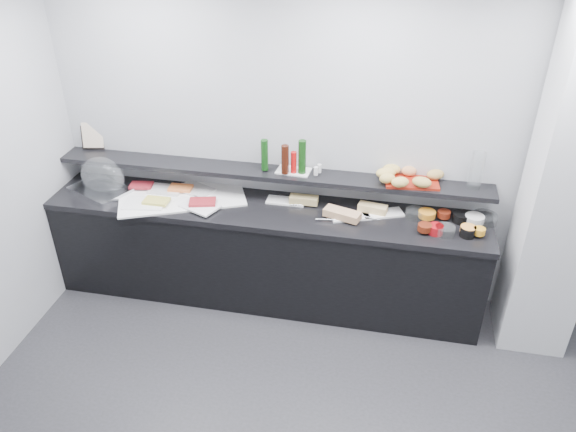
% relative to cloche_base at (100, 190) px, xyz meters
% --- Properties ---
extents(back_wall, '(5.00, 0.02, 2.70)m').
position_rel_cloche_base_xyz_m(back_wall, '(2.13, 0.32, 0.43)').
color(back_wall, '#A7AAAE').
rests_on(back_wall, ground).
extents(ceiling, '(5.00, 5.00, 0.00)m').
position_rel_cloche_base_xyz_m(ceiling, '(2.13, -1.68, 1.78)').
color(ceiling, white).
rests_on(ceiling, back_wall).
extents(column, '(0.50, 0.50, 2.70)m').
position_rel_cloche_base_xyz_m(column, '(3.63, -0.03, 0.43)').
color(column, silver).
rests_on(column, ground).
extents(buffet_cabinet, '(3.60, 0.60, 0.85)m').
position_rel_cloche_base_xyz_m(buffet_cabinet, '(1.43, 0.02, -0.50)').
color(buffet_cabinet, black).
rests_on(buffet_cabinet, ground).
extents(counter_top, '(3.62, 0.62, 0.05)m').
position_rel_cloche_base_xyz_m(counter_top, '(1.43, 0.02, -0.05)').
color(counter_top, black).
rests_on(counter_top, buffet_cabinet).
extents(wall_shelf, '(3.60, 0.25, 0.04)m').
position_rel_cloche_base_xyz_m(wall_shelf, '(1.43, 0.20, 0.21)').
color(wall_shelf, black).
rests_on(wall_shelf, back_wall).
extents(cloche_base, '(0.58, 0.50, 0.04)m').
position_rel_cloche_base_xyz_m(cloche_base, '(0.00, 0.00, 0.00)').
color(cloche_base, silver).
rests_on(cloche_base, counter_top).
extents(cloche_dome, '(0.43, 0.31, 0.34)m').
position_rel_cloche_base_xyz_m(cloche_dome, '(0.01, 0.06, 0.11)').
color(cloche_dome, white).
rests_on(cloche_dome, cloche_base).
extents(linen_runner, '(1.14, 0.86, 0.01)m').
position_rel_cloche_base_xyz_m(linen_runner, '(0.72, 0.04, -0.01)').
color(linen_runner, white).
rests_on(linen_runner, counter_top).
extents(platter_meat_a, '(0.28, 0.18, 0.01)m').
position_rel_cloche_base_xyz_m(platter_meat_a, '(0.55, 0.11, 0.00)').
color(platter_meat_a, silver).
rests_on(platter_meat_a, linen_runner).
extents(food_meat_a, '(0.21, 0.15, 0.02)m').
position_rel_cloche_base_xyz_m(food_meat_a, '(0.33, 0.11, 0.02)').
color(food_meat_a, maroon).
rests_on(food_meat_a, platter_meat_a).
extents(platter_salmon, '(0.36, 0.31, 0.01)m').
position_rel_cloche_base_xyz_m(platter_salmon, '(0.79, 0.17, 0.00)').
color(platter_salmon, silver).
rests_on(platter_salmon, linen_runner).
extents(food_salmon, '(0.20, 0.14, 0.02)m').
position_rel_cloche_base_xyz_m(food_salmon, '(0.67, 0.13, 0.02)').
color(food_salmon, orange).
rests_on(food_salmon, platter_salmon).
extents(platter_cheese, '(0.36, 0.27, 0.01)m').
position_rel_cloche_base_xyz_m(platter_cheese, '(0.47, -0.14, 0.00)').
color(platter_cheese, white).
rests_on(platter_cheese, linen_runner).
extents(food_cheese, '(0.20, 0.13, 0.02)m').
position_rel_cloche_base_xyz_m(food_cheese, '(0.56, -0.12, 0.02)').
color(food_cheese, '#CFC550').
rests_on(food_cheese, platter_cheese).
extents(platter_meat_b, '(0.35, 0.30, 0.01)m').
position_rel_cloche_base_xyz_m(platter_meat_b, '(0.93, -0.10, 0.00)').
color(platter_meat_b, white).
rests_on(platter_meat_b, linen_runner).
extents(food_meat_b, '(0.24, 0.18, 0.02)m').
position_rel_cloche_base_xyz_m(food_meat_b, '(0.94, -0.06, 0.02)').
color(food_meat_b, maroon).
rests_on(food_meat_b, platter_meat_b).
extents(sandwich_plate_left, '(0.32, 0.14, 0.01)m').
position_rel_cloche_base_xyz_m(sandwich_plate_left, '(1.59, 0.15, -0.01)').
color(sandwich_plate_left, white).
rests_on(sandwich_plate_left, counter_top).
extents(sandwich_food_left, '(0.23, 0.09, 0.06)m').
position_rel_cloche_base_xyz_m(sandwich_food_left, '(1.74, 0.14, 0.02)').
color(sandwich_food_left, tan).
rests_on(sandwich_food_left, sandwich_plate_left).
extents(tongs_left, '(0.16, 0.04, 0.01)m').
position_rel_cloche_base_xyz_m(tongs_left, '(1.72, 0.09, -0.00)').
color(tongs_left, silver).
rests_on(tongs_left, sandwich_plate_left).
extents(sandwich_plate_mid, '(0.33, 0.23, 0.01)m').
position_rel_cloche_base_xyz_m(sandwich_plate_mid, '(2.14, 0.01, -0.01)').
color(sandwich_plate_mid, white).
rests_on(sandwich_plate_mid, counter_top).
extents(sandwich_food_mid, '(0.31, 0.19, 0.06)m').
position_rel_cloche_base_xyz_m(sandwich_food_mid, '(2.08, -0.03, 0.02)').
color(sandwich_food_mid, tan).
rests_on(sandwich_food_mid, sandwich_plate_mid).
extents(tongs_mid, '(0.16, 0.03, 0.01)m').
position_rel_cloche_base_xyz_m(tongs_mid, '(1.95, -0.09, -0.00)').
color(tongs_mid, silver).
rests_on(tongs_mid, sandwich_plate_mid).
extents(sandwich_plate_right, '(0.35, 0.25, 0.01)m').
position_rel_cloche_base_xyz_m(sandwich_plate_right, '(2.39, 0.11, -0.01)').
color(sandwich_plate_right, white).
rests_on(sandwich_plate_right, counter_top).
extents(sandwich_food_right, '(0.24, 0.13, 0.06)m').
position_rel_cloche_base_xyz_m(sandwich_food_right, '(2.30, 0.11, 0.02)').
color(sandwich_food_right, tan).
rests_on(sandwich_food_right, sandwich_plate_right).
extents(tongs_right, '(0.16, 0.04, 0.01)m').
position_rel_cloche_base_xyz_m(tongs_right, '(2.29, 0.01, -0.00)').
color(tongs_right, silver).
rests_on(tongs_right, sandwich_plate_right).
extents(bowl_glass_fruit, '(0.20, 0.20, 0.07)m').
position_rel_cloche_base_xyz_m(bowl_glass_fruit, '(2.64, 0.11, 0.02)').
color(bowl_glass_fruit, white).
rests_on(bowl_glass_fruit, counter_top).
extents(fill_glass_fruit, '(0.18, 0.18, 0.05)m').
position_rel_cloche_base_xyz_m(fill_glass_fruit, '(2.73, 0.10, 0.03)').
color(fill_glass_fruit, orange).
rests_on(fill_glass_fruit, bowl_glass_fruit).
extents(bowl_black_jam, '(0.18, 0.18, 0.07)m').
position_rel_cloche_base_xyz_m(bowl_black_jam, '(2.99, 0.12, 0.02)').
color(bowl_black_jam, black).
rests_on(bowl_black_jam, counter_top).
extents(fill_black_jam, '(0.13, 0.13, 0.05)m').
position_rel_cloche_base_xyz_m(fill_black_jam, '(2.86, 0.13, 0.03)').
color(fill_black_jam, '#5F1C0D').
rests_on(fill_black_jam, bowl_black_jam).
extents(bowl_glass_cream, '(0.26, 0.26, 0.07)m').
position_rel_cloche_base_xyz_m(bowl_glass_cream, '(3.16, 0.14, 0.02)').
color(bowl_glass_cream, silver).
rests_on(bowl_glass_cream, counter_top).
extents(fill_glass_cream, '(0.19, 0.19, 0.05)m').
position_rel_cloche_base_xyz_m(fill_glass_cream, '(3.09, 0.10, 0.03)').
color(fill_glass_cream, white).
rests_on(fill_glass_cream, bowl_glass_cream).
extents(bowl_red_jam, '(0.14, 0.14, 0.07)m').
position_rel_cloche_base_xyz_m(bowl_red_jam, '(2.79, -0.09, 0.02)').
color(bowl_red_jam, maroon).
rests_on(bowl_red_jam, counter_top).
extents(fill_red_jam, '(0.13, 0.13, 0.05)m').
position_rel_cloche_base_xyz_m(fill_red_jam, '(2.71, -0.10, 0.03)').
color(fill_red_jam, '#561B0C').
rests_on(fill_red_jam, bowl_red_jam).
extents(bowl_glass_salmon, '(0.18, 0.18, 0.07)m').
position_rel_cloche_base_xyz_m(bowl_glass_salmon, '(2.86, -0.10, 0.02)').
color(bowl_glass_salmon, white).
rests_on(bowl_glass_salmon, counter_top).
extents(fill_glass_salmon, '(0.13, 0.13, 0.05)m').
position_rel_cloche_base_xyz_m(fill_glass_salmon, '(3.03, -0.07, 0.03)').
color(fill_glass_salmon, '#FE9E3E').
rests_on(fill_glass_salmon, bowl_glass_salmon).
extents(bowl_black_fruit, '(0.14, 0.14, 0.07)m').
position_rel_cloche_base_xyz_m(bowl_black_fruit, '(3.02, -0.09, 0.02)').
color(bowl_black_fruit, black).
rests_on(bowl_black_fruit, counter_top).
extents(fill_black_fruit, '(0.09, 0.09, 0.05)m').
position_rel_cloche_base_xyz_m(fill_black_fruit, '(3.11, -0.07, 0.03)').
color(fill_black_fruit, orange).
rests_on(fill_black_fruit, bowl_black_fruit).
extents(framed_print, '(0.20, 0.09, 0.26)m').
position_rel_cloche_base_xyz_m(framed_print, '(-0.18, 0.32, 0.36)').
color(framed_print, black).
rests_on(framed_print, wall_shelf).
extents(print_art, '(0.19, 0.08, 0.22)m').
position_rel_cloche_base_xyz_m(print_art, '(-0.17, 0.31, 0.36)').
color(print_art, beige).
rests_on(print_art, framed_print).
extents(condiment_tray, '(0.28, 0.19, 0.01)m').
position_rel_cloche_base_xyz_m(condiment_tray, '(1.64, 0.22, 0.24)').
color(condiment_tray, white).
rests_on(condiment_tray, wall_shelf).
extents(bottle_green_a, '(0.08, 0.08, 0.26)m').
position_rel_cloche_base_xyz_m(bottle_green_a, '(1.41, 0.19, 0.37)').
color(bottle_green_a, '#103B10').
rests_on(bottle_green_a, condiment_tray).
extents(bottle_brown, '(0.07, 0.07, 0.24)m').
position_rel_cloche_base_xyz_m(bottle_brown, '(1.58, 0.16, 0.36)').
color(bottle_brown, '#331209').
rests_on(bottle_brown, condiment_tray).
extents(bottle_green_b, '(0.08, 0.08, 0.28)m').
position_rel_cloche_base_xyz_m(bottle_green_b, '(1.71, 0.19, 0.38)').
color(bottle_green_b, '#10380F').
rests_on(bottle_green_b, condiment_tray).
extents(bottle_hot, '(0.05, 0.05, 0.18)m').
position_rel_cloche_base_xyz_m(bottle_hot, '(1.64, 0.18, 0.33)').
color(bottle_hot, red).
rests_on(bottle_hot, condiment_tray).
extents(shaker_salt, '(0.03, 0.03, 0.07)m').
position_rel_cloche_base_xyz_m(shaker_salt, '(1.83, 0.17, 0.28)').
color(shaker_salt, silver).
rests_on(shaker_salt, condiment_tray).
extents(shaker_pepper, '(0.04, 0.04, 0.07)m').
position_rel_cloche_base_xyz_m(shaker_pepper, '(1.85, 0.23, 0.28)').
color(shaker_pepper, silver).
rests_on(shaker_pepper, condiment_tray).
extents(bread_tray, '(0.44, 0.33, 0.02)m').
position_rel_cloche_base_xyz_m(bread_tray, '(2.58, 0.23, 0.24)').
color(bread_tray, maroon).
rests_on(bread_tray, wall_shelf).
extents(bread_roll_nw, '(0.15, 0.10, 0.08)m').
position_rel_cloche_base_xyz_m(bread_roll_nw, '(2.42, 0.30, 0.29)').
color(bread_roll_nw, gold).
rests_on(bread_roll_nw, bread_tray).
extents(bread_roll_n, '(0.12, 0.08, 0.08)m').
position_rel_cloche_base_xyz_m(bread_roll_n, '(2.56, 0.29, 0.29)').
color(bread_roll_n, '#CE844E').
rests_on(bread_roll_n, bread_tray).
extents(bread_roll_ne, '(0.17, 0.14, 0.08)m').
position_rel_cloche_base_xyz_m(bread_roll_ne, '(2.76, 0.27, 0.29)').
color(bread_roll_ne, '#AC8541').
rests_on(bread_roll_ne, bread_tray).
extents(bread_roll_sw, '(0.14, 0.11, 0.08)m').
position_rel_cloche_base_xyz_m(bread_roll_sw, '(2.39, 0.13, 0.29)').
color(bread_roll_sw, tan).
rests_on(bread_roll_sw, bread_tray).
extents(bread_roll_s, '(0.16, 0.13, 0.08)m').
position_rel_cloche_base_xyz_m(bread_roll_s, '(2.49, 0.09, 0.29)').
color(bread_roll_s, gold).
rests_on(bread_roll_s, bread_tray).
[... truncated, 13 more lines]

